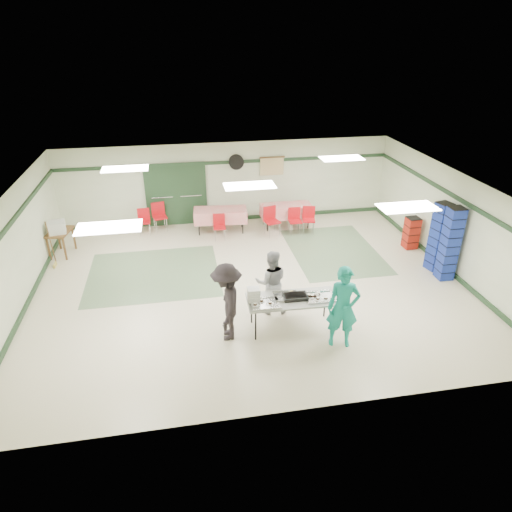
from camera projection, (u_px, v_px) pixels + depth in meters
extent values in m
plane|color=beige|center=(250.00, 284.00, 11.96)|extent=(11.00, 11.00, 0.00)
plane|color=white|center=(249.00, 185.00, 10.74)|extent=(11.00, 11.00, 0.00)
plane|color=beige|center=(228.00, 183.00, 15.30)|extent=(11.00, 0.00, 11.00)
plane|color=beige|center=(296.00, 349.00, 7.40)|extent=(11.00, 0.00, 11.00)
plane|color=beige|center=(14.00, 255.00, 10.48)|extent=(0.00, 9.00, 9.00)
plane|color=beige|center=(452.00, 222.00, 12.22)|extent=(0.00, 9.00, 9.00)
cube|color=#1E3820|center=(227.00, 162.00, 14.96)|extent=(11.00, 0.06, 0.10)
cube|color=#1E3820|center=(229.00, 219.00, 15.86)|extent=(11.00, 0.06, 0.12)
cube|color=#1E3820|center=(8.00, 226.00, 10.17)|extent=(0.06, 9.00, 0.10)
cube|color=#1E3820|center=(28.00, 302.00, 11.06)|extent=(0.06, 9.00, 0.12)
cube|color=#1E3820|center=(456.00, 197.00, 11.90)|extent=(0.06, 9.00, 0.10)
cube|color=#1E3820|center=(442.00, 265.00, 12.80)|extent=(0.06, 9.00, 0.12)
cube|color=#65805D|center=(154.00, 274.00, 12.44)|extent=(3.50, 3.00, 0.01)
cube|color=#65805D|center=(333.00, 251.00, 13.72)|extent=(2.50, 3.50, 0.01)
cube|color=gray|center=(162.00, 196.00, 15.04)|extent=(0.90, 0.06, 2.10)
cube|color=gray|center=(191.00, 194.00, 15.19)|extent=(0.90, 0.06, 2.10)
cube|color=#1E3820|center=(176.00, 195.00, 15.09)|extent=(2.00, 0.03, 2.15)
cylinder|color=black|center=(236.00, 162.00, 14.98)|extent=(0.50, 0.10, 0.50)
cube|color=#D8C287|center=(272.00, 166.00, 15.26)|extent=(0.80, 0.02, 0.60)
cube|color=#AEAEA9|center=(292.00, 299.00, 9.89)|extent=(1.99, 0.86, 0.04)
cylinder|color=black|center=(256.00, 326.00, 9.67)|extent=(0.04, 0.04, 0.72)
cylinder|color=black|center=(333.00, 319.00, 9.90)|extent=(0.04, 0.04, 0.72)
cylinder|color=black|center=(251.00, 309.00, 10.23)|extent=(0.04, 0.04, 0.72)
cylinder|color=black|center=(325.00, 303.00, 10.46)|extent=(0.04, 0.04, 0.72)
cube|color=silver|center=(320.00, 298.00, 9.90)|extent=(0.64, 0.49, 0.02)
cube|color=silver|center=(286.00, 296.00, 9.94)|extent=(0.54, 0.42, 0.02)
cube|color=silver|center=(265.00, 304.00, 9.67)|extent=(0.62, 0.48, 0.02)
cube|color=black|center=(295.00, 297.00, 9.88)|extent=(0.53, 0.34, 0.08)
cube|color=white|center=(254.00, 294.00, 9.75)|extent=(0.27, 0.25, 0.30)
imported|color=#159284|center=(343.00, 307.00, 9.31)|extent=(0.75, 0.58, 1.81)
imported|color=gray|center=(271.00, 282.00, 10.48)|extent=(0.82, 0.67, 1.56)
imported|color=black|center=(227.00, 302.00, 9.54)|extent=(0.79, 1.20, 1.75)
cube|color=red|center=(286.00, 206.00, 15.07)|extent=(1.67, 0.73, 0.05)
cube|color=red|center=(286.00, 211.00, 15.16)|extent=(1.67, 0.75, 0.40)
cylinder|color=black|center=(267.00, 221.00, 14.89)|extent=(0.04, 0.04, 0.72)
cylinder|color=black|center=(308.00, 218.00, 15.11)|extent=(0.04, 0.04, 0.72)
cylinder|color=black|center=(264.00, 215.00, 15.37)|extent=(0.04, 0.04, 0.72)
cylinder|color=black|center=(304.00, 212.00, 15.60)|extent=(0.04, 0.04, 0.72)
cube|color=red|center=(220.00, 210.00, 14.72)|extent=(1.75, 0.87, 0.05)
cube|color=red|center=(220.00, 215.00, 14.81)|extent=(1.75, 0.89, 0.40)
cylinder|color=black|center=(199.00, 225.00, 14.58)|extent=(0.04, 0.04, 0.72)
cylinder|color=black|center=(243.00, 223.00, 14.70)|extent=(0.04, 0.04, 0.72)
cylinder|color=black|center=(199.00, 218.00, 15.08)|extent=(0.04, 0.04, 0.72)
cylinder|color=black|center=(241.00, 217.00, 15.21)|extent=(0.04, 0.04, 0.72)
cube|color=red|center=(295.00, 221.00, 14.66)|extent=(0.40, 0.40, 0.04)
cube|color=red|center=(294.00, 213.00, 14.72)|extent=(0.40, 0.05, 0.39)
cylinder|color=silver|center=(291.00, 230.00, 14.60)|extent=(0.02, 0.02, 0.41)
cylinder|color=silver|center=(301.00, 229.00, 14.64)|extent=(0.02, 0.02, 0.41)
cylinder|color=silver|center=(289.00, 226.00, 14.88)|extent=(0.02, 0.02, 0.41)
cylinder|color=silver|center=(298.00, 226.00, 14.92)|extent=(0.02, 0.02, 0.41)
cube|color=red|center=(272.00, 222.00, 14.52)|extent=(0.53, 0.53, 0.04)
cube|color=red|center=(269.00, 213.00, 14.57)|extent=(0.43, 0.15, 0.44)
cylinder|color=silver|center=(270.00, 232.00, 14.43)|extent=(0.02, 0.02, 0.46)
cylinder|color=silver|center=(279.00, 230.00, 14.56)|extent=(0.02, 0.02, 0.46)
cylinder|color=silver|center=(265.00, 228.00, 14.71)|extent=(0.02, 0.02, 0.46)
cylinder|color=silver|center=(274.00, 226.00, 14.84)|extent=(0.02, 0.02, 0.46)
cube|color=red|center=(309.00, 220.00, 14.73)|extent=(0.48, 0.48, 0.04)
cube|color=red|center=(309.00, 212.00, 14.79)|extent=(0.40, 0.13, 0.40)
cylinder|color=silver|center=(304.00, 229.00, 14.70)|extent=(0.02, 0.02, 0.42)
cylinder|color=silver|center=(314.00, 229.00, 14.69)|extent=(0.02, 0.02, 0.42)
cylinder|color=silver|center=(303.00, 225.00, 14.98)|extent=(0.02, 0.02, 0.42)
cylinder|color=silver|center=(313.00, 225.00, 14.97)|extent=(0.02, 0.02, 0.42)
cube|color=red|center=(220.00, 227.00, 14.28)|extent=(0.39, 0.39, 0.04)
cube|color=red|center=(219.00, 219.00, 14.34)|extent=(0.38, 0.06, 0.37)
cylinder|color=silver|center=(215.00, 236.00, 14.23)|extent=(0.02, 0.02, 0.39)
cylinder|color=silver|center=(225.00, 235.00, 14.26)|extent=(0.02, 0.02, 0.39)
cylinder|color=silver|center=(215.00, 232.00, 14.50)|extent=(0.02, 0.02, 0.39)
cylinder|color=silver|center=(224.00, 231.00, 14.53)|extent=(0.02, 0.02, 0.39)
cube|color=red|center=(160.00, 217.00, 14.89)|extent=(0.51, 0.51, 0.04)
cube|color=red|center=(158.00, 208.00, 14.94)|extent=(0.43, 0.13, 0.43)
cylinder|color=silver|center=(156.00, 227.00, 14.80)|extent=(0.02, 0.02, 0.45)
cylinder|color=silver|center=(167.00, 225.00, 14.92)|extent=(0.02, 0.02, 0.45)
cylinder|color=silver|center=(154.00, 223.00, 15.08)|extent=(0.02, 0.02, 0.45)
cylinder|color=silver|center=(165.00, 221.00, 15.20)|extent=(0.02, 0.02, 0.45)
cube|color=red|center=(144.00, 222.00, 14.65)|extent=(0.39, 0.39, 0.04)
cube|color=red|center=(143.00, 214.00, 14.71)|extent=(0.38, 0.05, 0.38)
cylinder|color=silver|center=(140.00, 230.00, 14.59)|extent=(0.02, 0.02, 0.40)
cylinder|color=silver|center=(150.00, 230.00, 14.65)|extent=(0.02, 0.02, 0.40)
cylinder|color=silver|center=(140.00, 227.00, 14.86)|extent=(0.02, 0.02, 0.40)
cylinder|color=silver|center=(150.00, 226.00, 14.91)|extent=(0.02, 0.02, 0.40)
cube|color=navy|center=(439.00, 237.00, 12.28)|extent=(0.45, 0.45, 1.94)
cube|color=#A82510|center=(411.00, 233.00, 13.71)|extent=(0.38, 0.38, 0.97)
cube|color=navy|center=(450.00, 244.00, 11.79)|extent=(0.39, 0.39, 2.01)
cube|color=brown|center=(59.00, 232.00, 13.19)|extent=(0.73, 0.98, 0.05)
cube|color=brown|center=(49.00, 249.00, 13.04)|extent=(0.05, 0.05, 0.70)
cube|color=brown|center=(65.00, 249.00, 13.03)|extent=(0.05, 0.05, 0.70)
cube|color=brown|center=(59.00, 238.00, 13.69)|extent=(0.05, 0.05, 0.70)
cube|color=brown|center=(74.00, 238.00, 13.68)|extent=(0.05, 0.05, 0.70)
cube|color=beige|center=(57.00, 227.00, 12.99)|extent=(0.51, 0.46, 0.35)
cylinder|color=brown|center=(51.00, 243.00, 12.54)|extent=(0.06, 0.22, 1.35)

